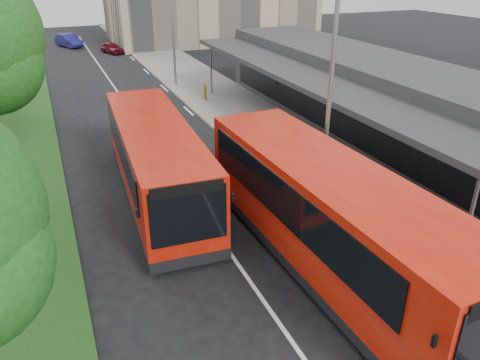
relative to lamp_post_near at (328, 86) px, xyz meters
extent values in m
plane|color=black|center=(-4.12, -2.00, -4.72)|extent=(120.00, 120.00, 0.00)
cube|color=slate|center=(1.88, 18.00, -4.64)|extent=(5.00, 80.00, 0.15)
cube|color=#1A4315|center=(-11.12, 18.00, -4.67)|extent=(5.00, 80.00, 0.10)
cube|color=silver|center=(-4.12, 13.00, -4.71)|extent=(0.12, 70.00, 0.01)
cube|color=silver|center=(-0.82, -4.00, -4.71)|extent=(0.12, 2.00, 0.01)
cube|color=silver|center=(-0.82, 2.00, -4.71)|extent=(0.12, 2.00, 0.01)
cube|color=silver|center=(-0.82, 8.00, -4.71)|extent=(0.12, 2.00, 0.01)
cube|color=silver|center=(-0.82, 14.00, -4.71)|extent=(0.12, 2.00, 0.01)
cube|color=silver|center=(-0.82, 20.00, -4.71)|extent=(0.12, 2.00, 0.01)
cube|color=silver|center=(-0.82, 26.00, -4.71)|extent=(0.12, 2.00, 0.01)
cube|color=silver|center=(-0.82, 32.00, -4.71)|extent=(0.12, 2.00, 0.01)
cube|color=silver|center=(-0.82, 38.00, -4.71)|extent=(0.12, 2.00, 0.01)
cube|color=silver|center=(-0.82, 44.00, -4.71)|extent=(0.12, 2.00, 0.01)
cube|color=#2B2B2E|center=(6.88, 6.00, -2.72)|extent=(5.00, 26.00, 4.00)
cube|color=black|center=(4.36, 6.00, -3.12)|extent=(0.06, 24.00, 2.20)
cube|color=#2B2B2E|center=(3.08, 6.00, -1.42)|extent=(2.80, 26.00, 0.25)
cylinder|color=gray|center=(1.78, -5.00, -3.07)|extent=(0.12, 0.12, 3.30)
cylinder|color=gray|center=(1.78, 17.00, -3.07)|extent=(0.12, 0.12, 3.30)
cylinder|color=#352215|center=(-11.12, 19.00, -3.00)|extent=(0.36, 0.36, 3.44)
sphere|color=#164A13|center=(-10.52, 18.60, -0.65)|extent=(3.13, 3.13, 3.13)
cylinder|color=gray|center=(0.08, 0.00, -0.57)|extent=(0.16, 0.16, 8.00)
cylinder|color=gray|center=(0.08, 20.00, -0.57)|extent=(0.16, 0.16, 8.00)
cube|color=red|center=(-1.65, -3.08, -2.90)|extent=(3.02, 11.47, 2.88)
cube|color=black|center=(-1.65, -3.08, -4.30)|extent=(3.04, 11.49, 0.33)
cube|color=black|center=(-1.80, 2.64, -2.44)|extent=(2.39, 0.11, 1.41)
cube|color=black|center=(-3.04, -2.79, -2.38)|extent=(0.31, 9.77, 1.30)
cube|color=black|center=(-0.28, -2.71, -2.38)|extent=(0.31, 9.77, 1.30)
cube|color=black|center=(-3.02, -8.60, -2.33)|extent=(0.08, 0.08, 0.27)
cylinder|color=black|center=(-2.69, -6.80, -4.23)|extent=(0.35, 0.99, 0.98)
cylinder|color=black|center=(-0.41, -6.74, -4.23)|extent=(0.35, 0.99, 0.98)
cylinder|color=black|center=(-2.89, 0.58, -4.23)|extent=(0.35, 0.99, 0.98)
cylinder|color=black|center=(-0.61, 0.64, -4.23)|extent=(0.35, 0.99, 0.98)
cube|color=red|center=(-5.26, 3.39, -3.05)|extent=(3.07, 10.60, 2.64)
cube|color=black|center=(-5.26, 3.39, -4.34)|extent=(3.09, 10.62, 0.30)
cube|color=black|center=(-5.55, -1.86, -2.77)|extent=(2.24, 0.17, 1.75)
cube|color=black|center=(-4.97, 8.64, -2.62)|extent=(2.20, 0.17, 1.30)
cube|color=black|center=(-6.51, 3.76, -2.57)|extent=(0.55, 8.97, 1.20)
cube|color=black|center=(-3.98, 3.62, -2.57)|extent=(0.55, 8.97, 1.20)
cube|color=black|center=(-5.55, -1.87, -4.32)|extent=(2.50, 0.22, 0.35)
cube|color=black|center=(-5.55, -1.87, -1.92)|extent=(2.09, 0.16, 0.35)
cube|color=black|center=(-6.94, -1.57, -2.52)|extent=(0.08, 0.08, 0.25)
cube|color=black|center=(-4.15, -1.72, -2.52)|extent=(0.08, 0.08, 0.25)
cylinder|color=black|center=(-6.50, 0.06, -4.27)|extent=(0.35, 0.91, 0.90)
cylinder|color=black|center=(-4.40, -0.06, -4.27)|extent=(0.35, 0.91, 0.90)
cylinder|color=black|center=(-6.12, 6.83, -4.27)|extent=(0.35, 0.91, 0.90)
cylinder|color=black|center=(-4.03, 6.72, -4.27)|extent=(0.35, 0.91, 0.90)
cylinder|color=#392917|center=(0.81, 7.56, -4.14)|extent=(0.57, 0.57, 0.84)
cylinder|color=#E4AC0C|center=(0.81, 15.46, -4.06)|extent=(0.16, 0.16, 1.01)
imported|color=#520B1B|center=(-2.11, 35.42, -4.19)|extent=(2.18, 3.33, 1.05)
imported|color=navy|center=(-5.74, 40.92, -4.06)|extent=(2.80, 4.23, 1.32)
camera|label=1|loc=(-8.66, -13.07, 3.87)|focal=35.00mm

